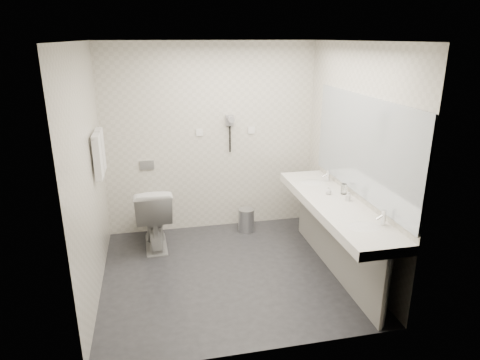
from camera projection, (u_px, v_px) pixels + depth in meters
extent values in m
plane|color=#222327|center=(230.00, 272.00, 4.80)|extent=(2.80, 2.80, 0.00)
plane|color=silver|center=(228.00, 41.00, 4.00)|extent=(2.80, 2.80, 0.00)
plane|color=beige|center=(211.00, 139.00, 5.61)|extent=(2.80, 0.00, 2.80)
plane|color=beige|center=(261.00, 216.00, 3.20)|extent=(2.80, 0.00, 2.80)
plane|color=beige|center=(88.00, 176.00, 4.12)|extent=(0.00, 2.60, 2.60)
plane|color=beige|center=(353.00, 160.00, 4.68)|extent=(0.00, 2.60, 2.60)
cube|color=silver|center=(335.00, 206.00, 4.58)|extent=(0.55, 2.20, 0.10)
cube|color=gray|center=(334.00, 241.00, 4.72)|extent=(0.03, 2.15, 0.75)
cylinder|color=silver|center=(386.00, 293.00, 3.77)|extent=(0.06, 0.06, 0.75)
cylinder|color=silver|center=(304.00, 206.00, 5.69)|extent=(0.06, 0.06, 0.75)
cube|color=#B2BCC6|center=(362.00, 146.00, 4.43)|extent=(0.02, 2.20, 1.05)
ellipsoid|color=silver|center=(364.00, 228.00, 3.97)|extent=(0.40, 0.31, 0.05)
ellipsoid|color=silver|center=(313.00, 184.00, 5.17)|extent=(0.40, 0.31, 0.05)
cylinder|color=silver|center=(384.00, 218.00, 3.98)|extent=(0.04, 0.04, 0.15)
cylinder|color=silver|center=(328.00, 176.00, 5.18)|extent=(0.04, 0.04, 0.15)
imported|color=silver|center=(348.00, 196.00, 4.58)|extent=(0.06, 0.06, 0.10)
imported|color=silver|center=(328.00, 190.00, 4.77)|extent=(0.08, 0.08, 0.09)
cylinder|color=silver|center=(344.00, 189.00, 4.78)|extent=(0.08, 0.08, 0.12)
imported|color=silver|center=(154.00, 216.00, 5.31)|extent=(0.48, 0.81, 0.81)
cube|color=#B2B5BA|center=(147.00, 165.00, 5.52)|extent=(0.18, 0.02, 0.12)
cylinder|color=#B2B5BA|center=(246.00, 221.00, 5.79)|extent=(0.27, 0.27, 0.31)
cylinder|color=#B2B5BA|center=(246.00, 210.00, 5.74)|extent=(0.22, 0.22, 0.02)
cylinder|color=silver|center=(96.00, 134.00, 4.55)|extent=(0.02, 0.62, 0.02)
cube|color=silver|center=(98.00, 157.00, 4.49)|extent=(0.07, 0.24, 0.48)
cube|color=silver|center=(100.00, 150.00, 4.75)|extent=(0.07, 0.24, 0.48)
cube|color=gray|center=(230.00, 120.00, 5.55)|extent=(0.10, 0.04, 0.14)
cylinder|color=gray|center=(231.00, 119.00, 5.47)|extent=(0.08, 0.14, 0.08)
cylinder|color=black|center=(230.00, 139.00, 5.61)|extent=(0.02, 0.02, 0.35)
cube|color=silver|center=(199.00, 133.00, 5.53)|extent=(0.09, 0.02, 0.09)
cube|color=silver|center=(251.00, 130.00, 5.67)|extent=(0.09, 0.02, 0.09)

